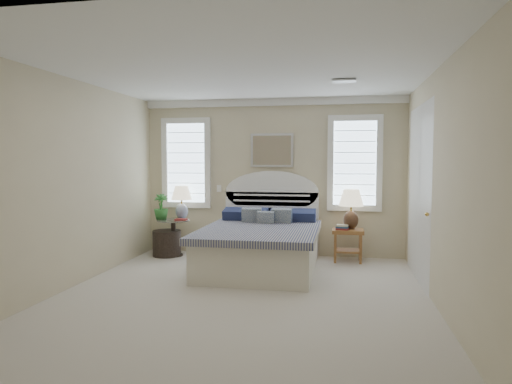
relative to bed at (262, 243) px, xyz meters
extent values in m
cube|color=beige|center=(0.00, -1.46, -0.39)|extent=(4.50, 5.00, 0.01)
cube|color=white|center=(0.00, -1.46, 2.31)|extent=(4.50, 5.00, 0.01)
cube|color=beige|center=(0.00, 1.04, 0.96)|extent=(4.50, 0.02, 2.70)
cube|color=beige|center=(-2.25, -1.46, 0.96)|extent=(0.02, 5.00, 2.70)
cube|color=beige|center=(2.25, -1.46, 0.96)|extent=(0.02, 5.00, 2.70)
cube|color=white|center=(0.00, 1.00, 2.25)|extent=(4.50, 0.08, 0.12)
cube|color=#B2B2B2|center=(1.20, -0.66, 2.29)|extent=(0.30, 0.20, 0.02)
cube|color=white|center=(-0.95, 1.03, 0.76)|extent=(0.08, 0.01, 0.12)
cube|color=#C9E7FF|center=(-1.55, 1.02, 1.21)|extent=(0.90, 0.06, 1.60)
cube|color=#C9E7FF|center=(1.40, 1.02, 1.21)|extent=(0.90, 0.06, 1.60)
cube|color=silver|center=(0.00, 1.00, 1.43)|extent=(0.74, 0.04, 0.58)
cube|color=silver|center=(2.23, -0.26, 0.81)|extent=(0.02, 1.80, 2.40)
cube|color=beige|center=(0.00, -0.13, -0.11)|extent=(1.60, 2.10, 0.55)
cube|color=navy|center=(0.00, -0.18, 0.20)|extent=(1.72, 2.15, 0.10)
cube|color=white|center=(0.00, 0.98, 0.16)|extent=(1.62, 0.08, 1.10)
cube|color=#1A1D43|center=(-0.40, 0.70, 0.34)|extent=(0.75, 0.31, 0.23)
cube|color=#1A1D43|center=(0.40, 0.70, 0.34)|extent=(0.75, 0.31, 0.23)
cube|color=navy|center=(-0.25, 0.47, 0.32)|extent=(0.33, 0.20, 0.34)
cube|color=navy|center=(0.25, 0.47, 0.32)|extent=(0.33, 0.20, 0.34)
cube|color=navy|center=(0.00, 0.37, 0.30)|extent=(0.28, 0.14, 0.29)
cylinder|color=black|center=(-1.65, 0.59, -0.37)|extent=(0.32, 0.32, 0.03)
cylinder|color=black|center=(-1.65, 0.59, -0.09)|extent=(0.08, 0.08, 0.60)
cylinder|color=silver|center=(-1.65, 0.59, 0.23)|extent=(0.56, 0.56, 0.02)
cube|color=olive|center=(1.30, 0.69, 0.11)|extent=(0.50, 0.40, 0.06)
cube|color=olive|center=(1.30, 0.69, -0.21)|extent=(0.44, 0.34, 0.03)
cube|color=olive|center=(1.10, 0.54, -0.15)|extent=(0.04, 0.04, 0.47)
cube|color=olive|center=(1.10, 0.84, -0.15)|extent=(0.04, 0.04, 0.47)
cube|color=olive|center=(1.50, 0.54, -0.15)|extent=(0.04, 0.04, 0.47)
cube|color=olive|center=(1.50, 0.84, -0.15)|extent=(0.04, 0.04, 0.47)
cylinder|color=black|center=(-1.77, 0.58, -0.17)|extent=(0.57, 0.57, 0.44)
cylinder|color=silver|center=(-1.55, 0.75, 0.26)|extent=(0.12, 0.12, 0.03)
ellipsoid|color=silver|center=(-1.55, 0.75, 0.37)|extent=(0.23, 0.23, 0.27)
cylinder|color=gold|center=(-1.55, 0.75, 0.54)|extent=(0.03, 0.03, 0.10)
cylinder|color=black|center=(1.35, 0.75, 0.16)|extent=(0.17, 0.17, 0.03)
ellipsoid|color=black|center=(1.35, 0.75, 0.29)|extent=(0.30, 0.30, 0.31)
cylinder|color=gold|center=(1.35, 0.75, 0.48)|extent=(0.04, 0.04, 0.11)
imported|color=#427C31|center=(-1.87, 0.60, 0.46)|extent=(0.32, 0.32, 0.44)
cube|color=maroon|center=(-1.49, 0.54, 0.26)|extent=(0.20, 0.15, 0.03)
cube|color=maroon|center=(1.21, 0.62, 0.16)|extent=(0.23, 0.19, 0.03)
cube|color=navy|center=(1.21, 0.62, 0.19)|extent=(0.22, 0.18, 0.03)
cube|color=beige|center=(1.21, 0.62, 0.21)|extent=(0.20, 0.17, 0.03)
camera|label=1|loc=(1.17, -6.79, 1.26)|focal=32.00mm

